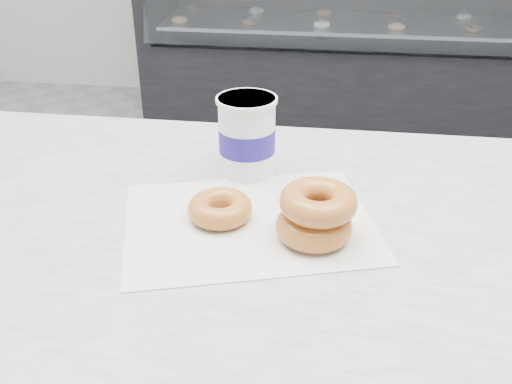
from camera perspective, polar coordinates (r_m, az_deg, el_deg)
ground at (r=1.82m, az=9.69°, el=-18.18°), size 5.00×5.00×0.00m
display_case at (r=3.46m, az=10.03°, el=14.89°), size 2.40×0.74×1.25m
wax_paper at (r=0.79m, az=-0.69°, el=-3.02°), size 0.40×0.35×0.00m
donut_single at (r=0.80m, az=-3.61°, el=-1.63°), size 0.12×0.12×0.03m
donut_stack at (r=0.75m, az=6.02°, el=-2.20°), size 0.13×0.13×0.07m
coffee_cup at (r=0.90m, az=-0.91°, el=5.70°), size 0.11×0.11×0.13m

